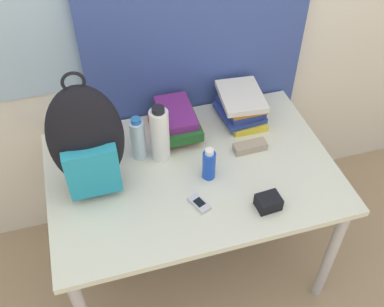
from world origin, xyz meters
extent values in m
cube|color=silver|center=(0.00, 0.91, 1.25)|extent=(6.00, 0.05, 2.50)
cube|color=#9EBCD1|center=(-0.49, 0.88, 1.30)|extent=(1.10, 0.01, 0.80)
cube|color=#384C93|center=(0.15, 0.86, 1.25)|extent=(1.05, 0.04, 2.50)
cube|color=beige|center=(0.00, 0.41, 0.70)|extent=(1.23, 0.83, 0.03)
cylinder|color=#B2B2B7|center=(0.56, 0.06, 0.34)|extent=(0.05, 0.05, 0.69)
cylinder|color=#B2B2B7|center=(-0.56, 0.77, 0.34)|extent=(0.05, 0.05, 0.69)
cylinder|color=#B2B2B7|center=(0.56, 0.77, 0.34)|extent=(0.05, 0.05, 0.69)
ellipsoid|color=black|center=(-0.41, 0.46, 0.97)|extent=(0.29, 0.14, 0.50)
cube|color=teal|center=(-0.41, 0.37, 0.87)|extent=(0.20, 0.05, 0.22)
torus|color=black|center=(-0.41, 0.46, 1.23)|extent=(0.08, 0.01, 0.08)
cube|color=red|center=(-0.01, 0.68, 0.74)|extent=(0.22, 0.21, 0.04)
cube|color=#1E5623|center=(0.01, 0.67, 0.78)|extent=(0.17, 0.28, 0.05)
cube|color=#6B2370|center=(0.00, 0.68, 0.83)|extent=(0.16, 0.25, 0.04)
cube|color=yellow|center=(0.33, 0.67, 0.73)|extent=(0.17, 0.23, 0.03)
cube|color=navy|center=(0.31, 0.68, 0.76)|extent=(0.21, 0.23, 0.03)
cube|color=navy|center=(0.32, 0.68, 0.79)|extent=(0.19, 0.22, 0.03)
cube|color=orange|center=(0.33, 0.68, 0.82)|extent=(0.17, 0.20, 0.04)
cube|color=silver|center=(0.31, 0.68, 0.85)|extent=(0.21, 0.27, 0.03)
cylinder|color=silver|center=(-0.20, 0.56, 0.81)|extent=(0.06, 0.06, 0.19)
cylinder|color=#286BB7|center=(-0.20, 0.56, 0.92)|extent=(0.04, 0.04, 0.02)
cylinder|color=white|center=(-0.11, 0.53, 0.85)|extent=(0.08, 0.08, 0.26)
cylinder|color=black|center=(-0.11, 0.53, 0.98)|extent=(0.05, 0.05, 0.02)
cylinder|color=blue|center=(0.06, 0.36, 0.78)|extent=(0.06, 0.06, 0.13)
cylinder|color=white|center=(0.06, 0.36, 0.86)|extent=(0.04, 0.04, 0.02)
cube|color=#B7BCC6|center=(-0.03, 0.22, 0.73)|extent=(0.08, 0.11, 0.02)
cube|color=black|center=(-0.03, 0.22, 0.73)|extent=(0.05, 0.05, 0.00)
cube|color=gray|center=(0.29, 0.46, 0.74)|extent=(0.15, 0.06, 0.04)
cube|color=black|center=(0.23, 0.14, 0.75)|extent=(0.10, 0.08, 0.06)
camera|label=1|loc=(-0.37, -0.86, 2.13)|focal=42.00mm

